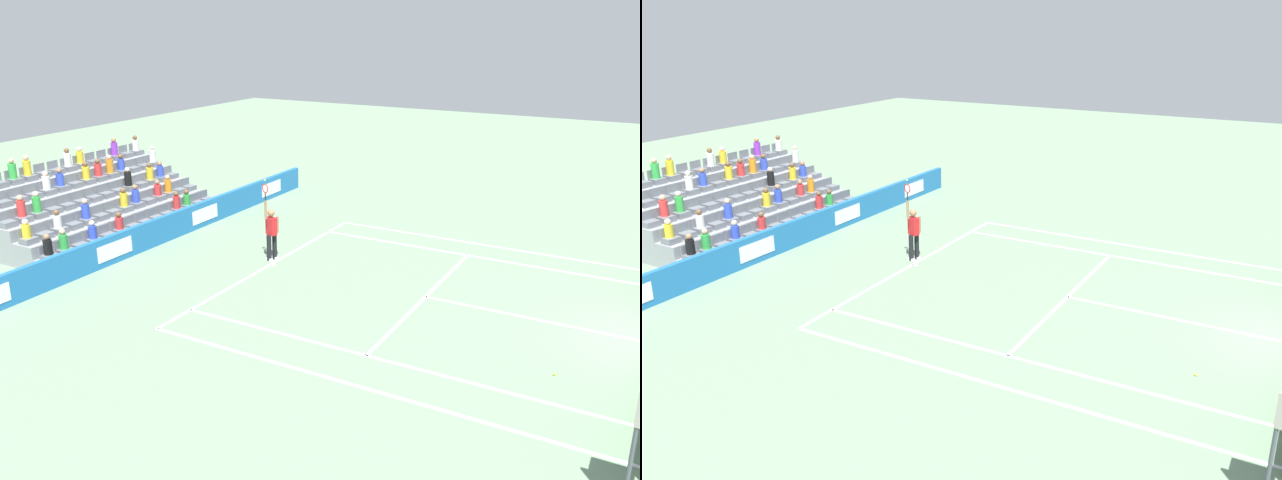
# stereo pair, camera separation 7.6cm
# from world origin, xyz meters

# --- Properties ---
(line_baseline) EXTENTS (10.97, 0.10, 0.01)m
(line_baseline) POSITION_xyz_m (0.00, -11.89, 0.00)
(line_baseline) COLOR white
(line_baseline) RESTS_ON ground
(line_service) EXTENTS (8.23, 0.10, 0.01)m
(line_service) POSITION_xyz_m (0.00, -6.40, 0.00)
(line_service) COLOR white
(line_service) RESTS_ON ground
(line_centre_service) EXTENTS (0.10, 6.40, 0.01)m
(line_centre_service) POSITION_xyz_m (0.00, -3.20, 0.00)
(line_centre_service) COLOR white
(line_centre_service) RESTS_ON ground
(line_singles_sideline_left) EXTENTS (0.10, 11.89, 0.01)m
(line_singles_sideline_left) POSITION_xyz_m (4.12, -5.95, 0.00)
(line_singles_sideline_left) COLOR white
(line_singles_sideline_left) RESTS_ON ground
(line_singles_sideline_right) EXTENTS (0.10, 11.89, 0.01)m
(line_singles_sideline_right) POSITION_xyz_m (-4.12, -5.95, 0.00)
(line_singles_sideline_right) COLOR white
(line_singles_sideline_right) RESTS_ON ground
(line_doubles_sideline_left) EXTENTS (0.10, 11.89, 0.01)m
(line_doubles_sideline_left) POSITION_xyz_m (5.49, -5.95, 0.00)
(line_doubles_sideline_left) COLOR white
(line_doubles_sideline_left) RESTS_ON ground
(line_doubles_sideline_right) EXTENTS (0.10, 11.89, 0.01)m
(line_doubles_sideline_right) POSITION_xyz_m (-5.49, -5.95, 0.00)
(line_doubles_sideline_right) COLOR white
(line_doubles_sideline_right) RESTS_ON ground
(line_centre_mark) EXTENTS (0.10, 0.20, 0.01)m
(line_centre_mark) POSITION_xyz_m (0.00, -11.79, 0.00)
(line_centre_mark) COLOR white
(line_centre_mark) RESTS_ON ground
(sponsor_barrier) EXTENTS (19.12, 0.22, 0.98)m
(sponsor_barrier) POSITION_xyz_m (0.00, -16.61, 0.49)
(sponsor_barrier) COLOR #1E66AD
(sponsor_barrier) RESTS_ON ground
(tennis_player) EXTENTS (0.51, 0.43, 2.85)m
(tennis_player) POSITION_xyz_m (-0.45, -12.11, 0.99)
(tennis_player) COLOR black
(tennis_player) RESTS_ON ground
(stadium_stand) EXTENTS (8.68, 4.75, 3.05)m
(stadium_stand) POSITION_xyz_m (-0.00, -20.17, 0.83)
(stadium_stand) COLOR gray
(stadium_stand) RESTS_ON ground
(loose_tennis_ball) EXTENTS (0.07, 0.07, 0.07)m
(loose_tennis_ball) POSITION_xyz_m (2.85, -2.20, 0.03)
(loose_tennis_ball) COLOR #D1E533
(loose_tennis_ball) RESTS_ON ground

